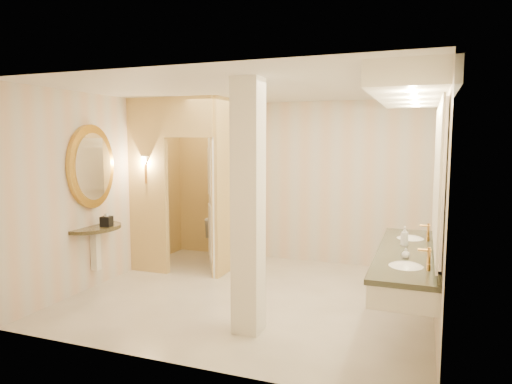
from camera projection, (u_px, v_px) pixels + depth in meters
floor at (253, 295)px, 6.07m from camera, size 4.50×4.50×0.00m
ceiling at (253, 89)px, 5.77m from camera, size 4.50×4.50×0.00m
wall_back at (294, 182)px, 7.79m from camera, size 4.50×0.02×2.70m
wall_front at (174, 220)px, 4.06m from camera, size 4.50×0.02×2.70m
wall_left at (110, 189)px, 6.70m from camera, size 0.02×4.00×2.70m
wall_right at (439, 203)px, 5.14m from camera, size 0.02×4.00×2.70m
toilet_closet at (208, 183)px, 7.21m from camera, size 1.50×1.55×2.70m
wall_sconce at (145, 162)px, 6.95m from camera, size 0.14×0.14×0.42m
vanity at (414, 181)px, 4.83m from camera, size 0.75×2.62×2.09m
console_shelf at (92, 193)px, 6.28m from camera, size 0.88×0.88×1.89m
pillar at (248, 208)px, 4.81m from camera, size 0.29×0.29×2.70m
tissue_box at (107, 221)px, 6.30m from camera, size 0.16×0.16×0.14m
toilet at (226, 237)px, 7.93m from camera, size 0.49×0.79×0.77m
soap_bottle_a at (404, 237)px, 5.29m from camera, size 0.08×0.08×0.14m
soap_bottle_b at (406, 253)px, 4.58m from camera, size 0.10×0.10×0.11m
soap_bottle_c at (405, 236)px, 5.10m from camera, size 0.10×0.10×0.23m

